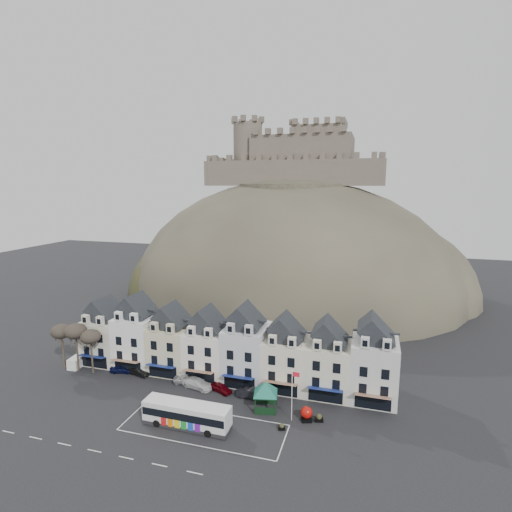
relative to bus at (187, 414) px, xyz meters
The scene contains 21 objects.
ground 2.09m from the bus, 71.09° to the right, with size 300.00×300.00×0.00m, color black.
coach_bay_markings 3.00m from the bus, 10.27° to the left, with size 22.00×7.50×0.01m, color silver.
townhouse_terrace 15.52m from the bus, 88.37° to the left, with size 54.40×9.35×11.80m.
castle_hill 68.16m from the bus, 88.71° to the left, with size 100.00×76.00×68.00m.
castle 84.31m from the bus, 89.39° to the left, with size 50.20×22.20×22.00m.
tree_left_far 30.71m from the bus, 161.40° to the left, with size 3.61×3.61×8.24m.
tree_left_mid 27.99m from the bus, 159.40° to the left, with size 3.78×3.78×8.64m.
tree_left_near 25.12m from the bus, 156.95° to the left, with size 3.43×3.43×7.84m.
bus is the anchor object (origin of this frame).
bus_shelter 11.60m from the bus, 37.52° to the left, with size 6.69×6.69×4.34m.
red_buoy 16.42m from the bus, 21.21° to the left, with size 1.78×1.78×2.06m.
flagpole 14.63m from the bus, 22.15° to the left, with size 1.08×0.16×7.47m.
white_van 29.27m from the bus, 157.57° to the left, with size 2.25×4.29×1.88m.
planter_west 12.89m from the bus, 12.98° to the left, with size 1.02×0.74×0.92m.
planter_east 18.13m from the bus, 19.93° to the left, with size 1.25×0.83×1.15m.
car_navy 21.22m from the bus, 148.19° to the left, with size 1.57×3.90×1.33m, color #0B0E37.
car_black 18.35m from the bus, 142.43° to the left, with size 1.39×3.97×1.31m, color black.
car_silver 12.46m from the bus, 115.74° to the left, with size 2.10×4.49×1.27m, color #B0B4B8.
car_white 10.51m from the bus, 107.10° to the left, with size 2.17×5.34×1.55m, color silver.
car_maroon 10.02m from the bus, 83.73° to the left, with size 1.56×3.88×1.32m, color #51040C.
car_charcoal 11.49m from the bus, 56.63° to the left, with size 1.62×4.64×1.53m, color black.
Camera 1 is at (22.55, -43.67, 32.30)m, focal length 28.00 mm.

